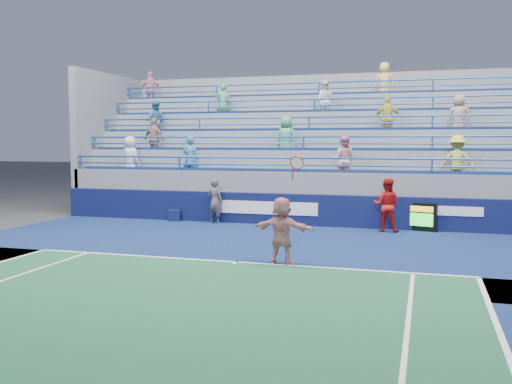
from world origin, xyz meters
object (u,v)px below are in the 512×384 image
(judge_chair, at_px, (175,215))
(line_judge, at_px, (215,201))
(serve_speed_board, at_px, (416,217))
(tennis_player, at_px, (282,230))
(ball_girl, at_px, (387,205))

(judge_chair, xyz_separation_m, line_judge, (1.63, -0.15, 0.57))
(serve_speed_board, relative_size, tennis_player, 0.51)
(tennis_player, xyz_separation_m, line_judge, (-3.95, 5.94, -0.01))
(serve_speed_board, distance_m, line_judge, 6.93)
(judge_chair, distance_m, line_judge, 1.73)
(tennis_player, relative_size, ball_girl, 1.49)
(serve_speed_board, height_order, judge_chair, serve_speed_board)
(serve_speed_board, distance_m, judge_chair, 8.55)
(line_judge, relative_size, ball_girl, 0.93)
(serve_speed_board, bearing_deg, judge_chair, -179.18)
(ball_girl, bearing_deg, judge_chair, 1.18)
(serve_speed_board, height_order, ball_girl, ball_girl)
(judge_chair, distance_m, tennis_player, 8.28)
(tennis_player, distance_m, line_judge, 7.14)
(line_judge, bearing_deg, tennis_player, 135.87)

